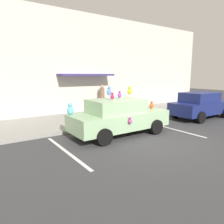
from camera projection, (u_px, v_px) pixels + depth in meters
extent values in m
plane|color=#38383A|center=(152.00, 143.00, 7.96)|extent=(60.00, 60.00, 0.00)
cube|color=gray|center=(89.00, 119.00, 12.00)|extent=(24.00, 4.00, 0.15)
cube|color=beige|center=(72.00, 64.00, 13.21)|extent=(24.00, 0.30, 6.40)
cube|color=navy|center=(86.00, 75.00, 13.25)|extent=(3.60, 1.10, 0.12)
cube|color=silver|center=(172.00, 129.00, 10.05)|extent=(0.12, 3.60, 0.01)
cube|color=silver|center=(66.00, 151.00, 7.07)|extent=(0.12, 3.60, 0.01)
cube|color=#9DC493|center=(120.00, 120.00, 9.00)|extent=(4.30, 1.68, 0.68)
cube|color=#9DC493|center=(116.00, 106.00, 8.77)|extent=(2.24, 1.48, 0.56)
cylinder|color=black|center=(131.00, 120.00, 10.48)|extent=(0.64, 0.22, 0.64)
cylinder|color=black|center=(156.00, 127.00, 9.11)|extent=(0.64, 0.22, 0.64)
cylinder|color=black|center=(83.00, 128.00, 8.99)|extent=(0.64, 0.22, 0.64)
cylinder|color=black|center=(104.00, 137.00, 7.63)|extent=(0.64, 0.22, 0.64)
ellipsoid|color=purple|center=(120.00, 95.00, 8.97)|extent=(0.17, 0.14, 0.20)
sphere|color=purple|center=(120.00, 92.00, 8.95)|extent=(0.11, 0.11, 0.11)
ellipsoid|color=#C64D17|center=(152.00, 106.00, 9.89)|extent=(0.20, 0.17, 0.24)
sphere|color=#C64D17|center=(152.00, 102.00, 9.86)|extent=(0.13, 0.13, 0.13)
ellipsoid|color=#5BB7D5|center=(70.00, 111.00, 8.34)|extent=(0.28, 0.23, 0.33)
sphere|color=#5BB7D5|center=(70.00, 105.00, 8.30)|extent=(0.18, 0.18, 0.18)
ellipsoid|color=#48B1B5|center=(124.00, 106.00, 9.82)|extent=(0.19, 0.16, 0.23)
sphere|color=#48B1B5|center=(124.00, 103.00, 9.79)|extent=(0.12, 0.12, 0.12)
ellipsoid|color=#BE458C|center=(130.00, 121.00, 8.14)|extent=(0.16, 0.13, 0.19)
sphere|color=#BE458C|center=(130.00, 118.00, 8.12)|extent=(0.10, 0.10, 0.10)
ellipsoid|color=#B61B58|center=(140.00, 107.00, 9.35)|extent=(0.27, 0.22, 0.31)
sphere|color=#B61B58|center=(140.00, 102.00, 9.31)|extent=(0.17, 0.17, 0.17)
ellipsoid|color=red|center=(134.00, 104.00, 10.18)|extent=(0.27, 0.22, 0.32)
sphere|color=red|center=(134.00, 100.00, 10.14)|extent=(0.17, 0.17, 0.17)
ellipsoid|color=#5782E4|center=(109.00, 92.00, 8.79)|extent=(0.22, 0.18, 0.26)
sphere|color=#5782E4|center=(109.00, 88.00, 8.76)|extent=(0.14, 0.14, 0.14)
ellipsoid|color=#52C74B|center=(146.00, 108.00, 9.33)|extent=(0.19, 0.16, 0.23)
sphere|color=#52C74B|center=(146.00, 104.00, 9.31)|extent=(0.12, 0.12, 0.12)
ellipsoid|color=#A31D52|center=(112.00, 97.00, 8.44)|extent=(0.16, 0.13, 0.19)
sphere|color=#A31D52|center=(112.00, 94.00, 8.42)|extent=(0.10, 0.10, 0.10)
ellipsoid|color=gold|center=(130.00, 92.00, 9.77)|extent=(0.22, 0.18, 0.27)
sphere|color=gold|center=(130.00, 88.00, 9.73)|extent=(0.14, 0.14, 0.14)
cube|color=navy|center=(201.00, 107.00, 12.46)|extent=(4.04, 1.66, 0.68)
cube|color=navy|center=(200.00, 97.00, 12.24)|extent=(2.10, 1.46, 0.56)
cylinder|color=black|center=(200.00, 109.00, 13.89)|extent=(0.64, 0.22, 0.64)
cylinder|color=black|center=(175.00, 113.00, 12.49)|extent=(0.64, 0.22, 0.64)
cylinder|color=black|center=(201.00, 117.00, 11.14)|extent=(0.64, 0.22, 0.64)
ellipsoid|color=pink|center=(120.00, 117.00, 11.24)|extent=(0.31, 0.26, 0.39)
sphere|color=pink|center=(120.00, 111.00, 11.19)|extent=(0.22, 0.22, 0.22)
sphere|color=pink|center=(119.00, 110.00, 11.13)|extent=(0.09, 0.09, 0.09)
sphere|color=pink|center=(121.00, 110.00, 11.22)|extent=(0.09, 0.09, 0.09)
cylinder|color=#7E5E49|center=(102.00, 100.00, 14.06)|extent=(0.32, 0.32, 1.53)
sphere|color=tan|center=(102.00, 86.00, 13.91)|extent=(0.21, 0.21, 0.21)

